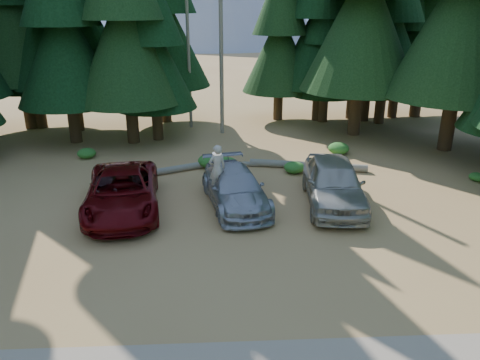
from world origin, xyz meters
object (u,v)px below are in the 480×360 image
(silver_minivan_center, at_px, (235,188))
(frisbee_player, at_px, (217,169))
(log_mid, at_px, (272,164))
(silver_minivan_right, at_px, (334,183))
(log_left, at_px, (174,169))
(red_pickup, at_px, (122,191))
(log_right, at_px, (308,165))

(silver_minivan_center, bearing_deg, frisbee_player, 172.66)
(log_mid, bearing_deg, frisbee_player, -114.39)
(silver_minivan_right, height_order, log_left, silver_minivan_right)
(red_pickup, xyz_separation_m, log_left, (1.58, 4.29, -0.65))
(silver_minivan_center, xyz_separation_m, log_right, (3.71, 4.18, -0.56))
(log_mid, bearing_deg, silver_minivan_center, -107.76)
(silver_minivan_center, bearing_deg, log_mid, 55.33)
(red_pickup, relative_size, log_mid, 1.98)
(frisbee_player, bearing_deg, log_right, -156.41)
(frisbee_player, distance_m, log_mid, 5.57)
(red_pickup, xyz_separation_m, log_mid, (6.37, 4.90, -0.69))
(log_left, xyz_separation_m, log_mid, (4.79, 0.61, -0.04))
(silver_minivan_center, height_order, silver_minivan_right, silver_minivan_right)
(silver_minivan_center, distance_m, log_mid, 5.05)
(frisbee_player, relative_size, log_right, 0.34)
(silver_minivan_right, distance_m, frisbee_player, 4.65)
(silver_minivan_center, xyz_separation_m, frisbee_player, (-0.70, -0.04, 0.83))
(red_pickup, distance_m, log_right, 9.25)
(red_pickup, relative_size, silver_minivan_center, 1.14)
(silver_minivan_center, height_order, log_mid, silver_minivan_center)
(red_pickup, height_order, log_right, red_pickup)
(silver_minivan_right, relative_size, log_mid, 1.83)
(red_pickup, xyz_separation_m, silver_minivan_center, (4.36, 0.30, -0.07))
(silver_minivan_center, distance_m, silver_minivan_right, 3.91)
(red_pickup, distance_m, silver_minivan_center, 4.37)
(silver_minivan_center, relative_size, silver_minivan_right, 0.95)
(frisbee_player, distance_m, log_right, 6.26)
(red_pickup, relative_size, log_right, 1.03)
(frisbee_player, bearing_deg, log_mid, -140.55)
(log_mid, relative_size, log_right, 0.52)
(silver_minivan_right, relative_size, log_left, 1.20)
(silver_minivan_right, relative_size, frisbee_player, 2.81)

